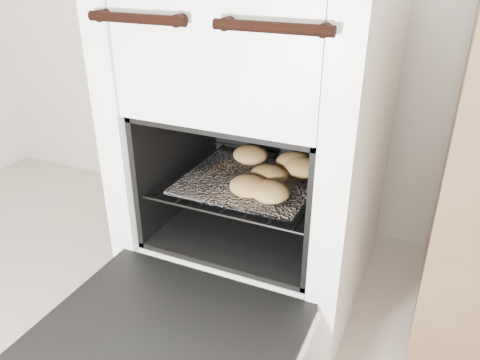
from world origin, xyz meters
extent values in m
cube|color=white|center=(-0.11, 1.18, 0.46)|extent=(0.60, 0.63, 0.91)
cylinder|color=black|center=(-0.25, 0.85, 0.79)|extent=(0.22, 0.02, 0.02)
cylinder|color=black|center=(0.03, 0.85, 0.79)|extent=(0.22, 0.02, 0.02)
cube|color=black|center=(-0.11, 0.67, 0.21)|extent=(0.52, 0.40, 0.02)
cube|color=white|center=(-0.11, 0.67, 0.19)|extent=(0.54, 0.42, 0.02)
cylinder|color=black|center=(-0.33, 1.10, 0.36)|extent=(0.01, 0.42, 0.01)
cylinder|color=black|center=(0.10, 1.10, 0.36)|extent=(0.01, 0.42, 0.01)
cylinder|color=black|center=(-0.11, 0.90, 0.36)|extent=(0.43, 0.01, 0.01)
cylinder|color=black|center=(-0.11, 1.30, 0.36)|extent=(0.43, 0.01, 0.01)
cylinder|color=black|center=(-0.29, 1.10, 0.36)|extent=(0.01, 0.40, 0.01)
cylinder|color=black|center=(-0.23, 1.10, 0.36)|extent=(0.01, 0.40, 0.01)
cylinder|color=black|center=(-0.17, 1.10, 0.36)|extent=(0.01, 0.40, 0.01)
cylinder|color=black|center=(-0.11, 1.10, 0.36)|extent=(0.01, 0.40, 0.01)
cylinder|color=black|center=(-0.05, 1.10, 0.36)|extent=(0.01, 0.40, 0.01)
cylinder|color=black|center=(0.01, 1.10, 0.36)|extent=(0.01, 0.40, 0.01)
cylinder|color=black|center=(0.06, 1.10, 0.36)|extent=(0.01, 0.40, 0.01)
cube|color=white|center=(-0.11, 1.08, 0.37)|extent=(0.34, 0.30, 0.01)
ellipsoid|color=#B48548|center=(0.00, 1.16, 0.40)|extent=(0.13, 0.13, 0.05)
ellipsoid|color=#B48548|center=(-0.08, 1.01, 0.39)|extent=(0.13, 0.13, 0.05)
ellipsoid|color=#B48548|center=(-0.02, 1.00, 0.39)|extent=(0.12, 0.12, 0.05)
ellipsoid|color=#B48548|center=(-0.06, 1.09, 0.39)|extent=(0.14, 0.14, 0.04)
ellipsoid|color=#B48548|center=(-0.02, 1.18, 0.40)|extent=(0.14, 0.14, 0.05)
ellipsoid|color=#B48548|center=(-0.16, 1.19, 0.39)|extent=(0.14, 0.14, 0.05)
camera|label=1|loc=(0.32, 0.07, 0.91)|focal=35.00mm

